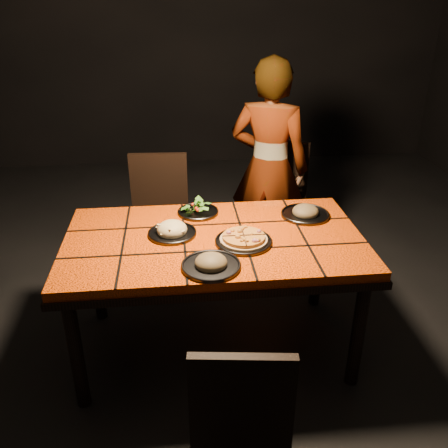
{
  "coord_description": "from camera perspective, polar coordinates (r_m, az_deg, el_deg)",
  "views": [
    {
      "loc": [
        -0.19,
        -2.25,
        1.94
      ],
      "look_at": [
        0.06,
        0.01,
        0.82
      ],
      "focal_mm": 38.0,
      "sensor_mm": 36.0,
      "label": 1
    }
  ],
  "objects": [
    {
      "name": "chair_near",
      "position": [
        1.97,
        2.02,
        -21.53
      ],
      "size": [
        0.42,
        0.42,
        0.84
      ],
      "rotation": [
        0.0,
        0.0,
        3.02
      ],
      "color": "black",
      "rests_on": "ground"
    },
    {
      "name": "plate_mushroom_a",
      "position": [
        2.27,
        -1.57,
        -4.71
      ],
      "size": [
        0.29,
        0.29,
        0.09
      ],
      "color": "#333237",
      "rests_on": "dining_table"
    },
    {
      "name": "room_shell",
      "position": [
        2.3,
        -1.4,
        15.2
      ],
      "size": [
        6.04,
        7.04,
        3.08
      ],
      "color": "black",
      "rests_on": "ground"
    },
    {
      "name": "diner",
      "position": [
        3.48,
        5.42,
        6.76
      ],
      "size": [
        0.68,
        0.58,
        1.57
      ],
      "primitive_type": "imported",
      "rotation": [
        0.0,
        0.0,
        2.72
      ],
      "color": "brown",
      "rests_on": "ground"
    },
    {
      "name": "chair_far_right",
      "position": [
        3.64,
        6.41,
        3.45
      ],
      "size": [
        0.55,
        0.55,
        0.94
      ],
      "rotation": [
        0.0,
        0.0,
        -0.38
      ],
      "color": "black",
      "rests_on": "ground"
    },
    {
      "name": "chair_far_left",
      "position": [
        3.44,
        -7.79,
        1.68
      ],
      "size": [
        0.44,
        0.44,
        0.91
      ],
      "rotation": [
        0.0,
        0.0,
        -0.06
      ],
      "color": "black",
      "rests_on": "ground"
    },
    {
      "name": "dining_table",
      "position": [
        2.59,
        -1.2,
        -3.1
      ],
      "size": [
        1.62,
        0.92,
        0.75
      ],
      "color": "#FF5108",
      "rests_on": "ground"
    },
    {
      "name": "plate_pasta",
      "position": [
        2.58,
        -6.26,
        -0.82
      ],
      "size": [
        0.26,
        0.26,
        0.09
      ],
      "color": "#333237",
      "rests_on": "dining_table"
    },
    {
      "name": "plate_salad",
      "position": [
        2.81,
        -3.14,
        1.77
      ],
      "size": [
        0.24,
        0.24,
        0.07
      ],
      "color": "#333237",
      "rests_on": "dining_table"
    },
    {
      "name": "plate_pizza",
      "position": [
        2.49,
        2.37,
        -1.92
      ],
      "size": [
        0.3,
        0.3,
        0.04
      ],
      "color": "#333237",
      "rests_on": "dining_table"
    },
    {
      "name": "plate_mushroom_b",
      "position": [
        2.82,
        9.77,
        1.44
      ],
      "size": [
        0.28,
        0.28,
        0.09
      ],
      "color": "#333237",
      "rests_on": "dining_table"
    }
  ]
}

